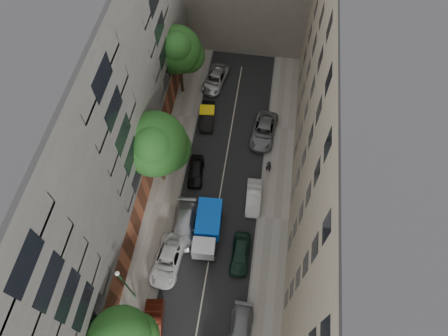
% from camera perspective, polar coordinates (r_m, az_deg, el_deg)
% --- Properties ---
extents(ground, '(120.00, 120.00, 0.00)m').
position_cam_1_polar(ground, '(39.37, -0.98, -6.15)').
color(ground, '#4C4C49').
rests_on(ground, ground).
extents(road_surface, '(8.00, 44.00, 0.02)m').
position_cam_1_polar(road_surface, '(39.36, -0.98, -6.15)').
color(road_surface, black).
rests_on(road_surface, ground).
extents(sidewalk_left, '(3.00, 44.00, 0.15)m').
position_cam_1_polar(sidewalk_left, '(40.11, -8.79, -5.01)').
color(sidewalk_left, gray).
rests_on(sidewalk_left, ground).
extents(sidewalk_right, '(3.00, 44.00, 0.15)m').
position_cam_1_polar(sidewalk_right, '(39.26, 7.04, -7.11)').
color(sidewalk_right, gray).
rests_on(sidewalk_right, ground).
extents(building_left, '(8.00, 44.00, 20.00)m').
position_cam_1_polar(building_left, '(33.55, -20.19, 3.97)').
color(building_left, '#52504C').
rests_on(building_left, ground).
extents(building_right, '(8.00, 44.00, 20.00)m').
position_cam_1_polar(building_right, '(31.47, 18.95, -0.73)').
color(building_right, '#B9AB8F').
rests_on(building_right, ground).
extents(tarp_truck, '(2.38, 5.50, 2.50)m').
position_cam_1_polar(tarp_truck, '(37.17, -2.37, -8.60)').
color(tarp_truck, black).
rests_on(tarp_truck, ground).
extents(car_left_1, '(2.12, 4.43, 1.40)m').
position_cam_1_polar(car_left_1, '(35.94, -10.07, -21.31)').
color(car_left_1, '#4D1A0F').
rests_on(car_left_1, ground).
extents(car_left_2, '(2.77, 5.32, 1.43)m').
position_cam_1_polar(car_left_2, '(37.12, -8.05, -12.94)').
color(car_left_2, silver).
rests_on(car_left_2, ground).
extents(car_left_3, '(2.41, 5.27, 1.49)m').
position_cam_1_polar(car_left_3, '(38.15, -5.71, -8.06)').
color(car_left_3, '#AFB0B4').
rests_on(car_left_3, ground).
extents(car_left_4, '(1.87, 3.94, 1.30)m').
position_cam_1_polar(car_left_4, '(40.83, -4.06, -0.48)').
color(car_left_4, black).
rests_on(car_left_4, ground).
extents(car_left_5, '(1.85, 4.28, 1.37)m').
position_cam_1_polar(car_left_5, '(44.82, -2.38, 7.42)').
color(car_left_5, black).
rests_on(car_left_5, ground).
extents(car_left_6, '(3.11, 5.30, 1.38)m').
position_cam_1_polar(car_left_6, '(48.44, -1.25, 12.56)').
color(car_left_6, '#B1B2B6').
rests_on(car_left_6, ground).
extents(car_right_1, '(1.99, 4.65, 1.34)m').
position_cam_1_polar(car_right_1, '(35.44, 2.33, -22.32)').
color(car_right_1, slate).
rests_on(car_right_1, ground).
extents(car_right_2, '(1.69, 4.20, 1.43)m').
position_cam_1_polar(car_right_2, '(37.00, 2.36, -12.15)').
color(car_right_2, black).
rests_on(car_right_2, ground).
extents(car_right_3, '(1.61, 4.12, 1.34)m').
position_cam_1_polar(car_right_3, '(39.37, 4.23, -4.23)').
color(car_right_3, silver).
rests_on(car_right_3, ground).
extents(car_right_4, '(2.94, 5.54, 1.48)m').
position_cam_1_polar(car_right_4, '(43.66, 5.69, 5.27)').
color(car_right_4, slate).
rests_on(car_right_4, ground).
extents(tree_mid, '(6.14, 5.99, 9.23)m').
position_cam_1_polar(tree_mid, '(36.26, -9.68, 3.08)').
color(tree_mid, '#382619').
rests_on(tree_mid, sidewalk_left).
extents(tree_far, '(5.32, 5.05, 9.05)m').
position_cam_1_polar(tree_far, '(43.79, -6.53, 16.17)').
color(tree_far, '#382619').
rests_on(tree_far, sidewalk_left).
extents(lamp_post, '(0.36, 0.36, 7.08)m').
position_cam_1_polar(lamp_post, '(33.23, -13.99, -15.67)').
color(lamp_post, '#1B602A').
rests_on(lamp_post, sidewalk_left).
extents(pedestrian, '(0.74, 0.60, 1.77)m').
position_cam_1_polar(pedestrian, '(40.84, 6.38, 0.23)').
color(pedestrian, black).
rests_on(pedestrian, sidewalk_right).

